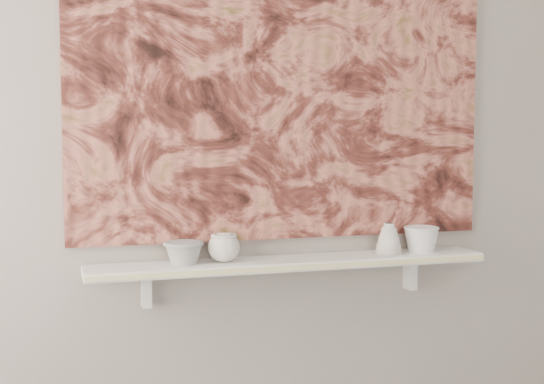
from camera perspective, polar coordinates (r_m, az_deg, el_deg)
name	(u,v)px	position (r m, az deg, el deg)	size (l,w,h in m)	color
wall_back	(283,136)	(2.67, 0.81, 4.21)	(3.60, 3.60, 0.00)	gray
shelf	(291,263)	(2.62, 1.43, -5.36)	(1.40, 0.18, 0.03)	white
shelf_stripe	(300,268)	(2.54, 2.09, -5.71)	(1.40, 0.01, 0.02)	beige
bracket_left	(146,289)	(2.59, -9.46, -7.23)	(0.03, 0.06, 0.12)	white
bracket_right	(410,273)	(2.88, 10.36, -6.02)	(0.03, 0.06, 0.12)	white
painting	(284,82)	(2.66, 0.91, 8.30)	(1.50, 0.03, 1.10)	#5E2821
house_motif	(401,168)	(2.82, 9.72, 1.78)	(0.09, 0.00, 0.08)	black
bowl_grey	(184,253)	(2.52, -6.67, -4.55)	(0.13, 0.13, 0.08)	gray
cup_cream	(224,247)	(2.55, -3.64, -4.19)	(0.11, 0.11, 0.10)	beige
bell_vessel	(389,238)	(2.75, 8.79, -3.47)	(0.10, 0.10, 0.11)	beige
bowl_white	(421,239)	(2.81, 11.17, -3.49)	(0.13, 0.13, 0.09)	silver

